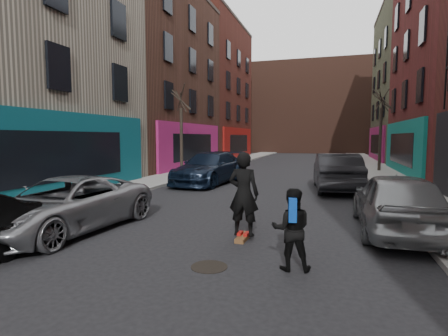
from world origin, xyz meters
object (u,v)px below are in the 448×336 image
Objects in this scene: tree_right_far at (381,122)px; parked_right_end at (336,172)px; skateboarder at (244,194)px; parked_right_far at (397,202)px; skateboard at (243,237)px; parked_left_end at (209,168)px; parked_left_far at (65,205)px; manhole at (209,267)px; tree_left_far at (181,123)px; pedestrian at (291,229)px.

tree_right_far is 1.30× the size of parked_right_end.
skateboarder is at bearing 70.44° from parked_right_end.
skateboarder is (-3.63, -1.72, 0.31)m from parked_right_far.
parked_right_end is 6.53× the size of skateboard.
parked_left_end reaches higher than parked_right_far.
parked_right_end is (-3.00, -9.67, -2.67)m from tree_right_far.
parked_left_far is at bearing -86.42° from parked_left_end.
skateboarder is (0.00, 0.00, 1.06)m from skateboard.
manhole is (3.98, -11.25, -0.83)m from parked_left_end.
tree_left_far is 16.66m from pedestrian.
skateboard is 1.06m from skateboarder.
tree_left_far is 1.24× the size of parked_right_end.
parked_right_end is at bearing 58.10° from parked_left_far.
skateboarder is (7.17, -12.49, -2.27)m from tree_left_far.
parked_left_end is at bearing -9.63° from parked_right_end.
skateboard is (4.64, 0.66, -0.66)m from parked_left_far.
tree_right_far reaches higher than parked_right_far.
parked_right_end is at bearing -107.24° from tree_right_far.
tree_right_far reaches higher than tree_left_far.
tree_right_far reaches higher than manhole.
parked_right_far is 0.90× the size of parked_right_end.
parked_right_far is (8.27, 2.37, 0.09)m from parked_left_far.
parked_right_end reaches higher than parked_right_far.
skateboarder reaches higher than parked_left_end.
parked_right_far is 7.24m from parked_right_end.
parked_right_far is at bearing -44.92° from tree_left_far.
manhole is at bearing 71.97° from parked_right_end.
manhole is at bearing -64.19° from tree_left_far.
tree_left_far is at bearing -154.18° from tree_right_far.
parked_left_end is 1.10× the size of parked_right_end.
parked_right_far is 4.05m from pedestrian.
parked_left_end reaches higher than manhole.
parked_right_far reaches higher than skateboard.
tree_left_far reaches higher than parked_left_far.
manhole is (4.45, -1.29, -0.70)m from parked_left_far.
parked_left_end is at bearing 115.89° from skateboard.
parked_right_end is 9.13m from skateboard.
parked_right_far is 4.03m from skateboarder.
parked_left_end is 1.22× the size of parked_right_far.
parked_right_end is (6.40, -0.48, 0.03)m from parked_left_end.
parked_left_far is 1.08× the size of parked_right_far.
pedestrian is (5.48, -10.91, -0.05)m from parked_left_end.
tree_left_far is at bearing -58.39° from skateboarder.
pedestrian is 2.19× the size of manhole.
skateboard is (-5.23, -18.49, -3.48)m from tree_right_far.
tree_left_far is 8.12× the size of skateboard.
tree_right_far is 1.19× the size of parked_left_end.
parked_right_end is at bearing -21.30° from tree_left_far.
manhole is (-0.19, -1.95, -0.04)m from skateboard.
pedestrian is at bearing 130.95° from skateboarder.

